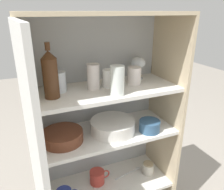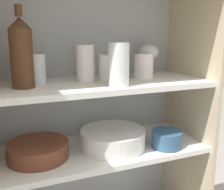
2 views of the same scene
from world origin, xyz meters
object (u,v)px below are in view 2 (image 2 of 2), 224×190
object	(u,v)px
plate_stack_white	(113,138)
mixing_bowl_large	(38,150)
serving_bowl_small	(167,138)
wine_bottle	(21,53)

from	to	relation	value
plate_stack_white	mixing_bowl_large	xyz separation A→B (m)	(-0.28, 0.01, -0.00)
plate_stack_white	serving_bowl_small	xyz separation A→B (m)	(0.20, -0.08, -0.00)
wine_bottle	plate_stack_white	bearing A→B (deg)	0.95
plate_stack_white	mixing_bowl_large	distance (m)	0.28
wine_bottle	mixing_bowl_large	distance (m)	0.34
plate_stack_white	serving_bowl_small	distance (m)	0.21
mixing_bowl_large	serving_bowl_small	bearing A→B (deg)	-10.42
wine_bottle	mixing_bowl_large	bearing A→B (deg)	27.44
mixing_bowl_large	serving_bowl_small	size ratio (longest dim) A/B	1.79
plate_stack_white	serving_bowl_small	size ratio (longest dim) A/B	2.11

